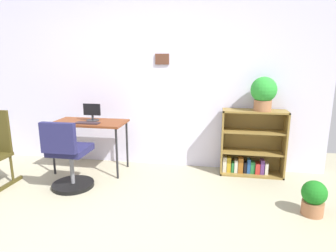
% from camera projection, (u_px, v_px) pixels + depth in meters
% --- Properties ---
extents(ground_plane, '(6.24, 6.24, 0.00)m').
position_uv_depth(ground_plane, '(86.00, 246.00, 2.51)').
color(ground_plane, '#A39D82').
extents(wall_back, '(5.20, 0.12, 2.49)m').
position_uv_depth(wall_back, '(145.00, 83.00, 4.29)').
color(wall_back, silver).
rests_on(wall_back, ground_plane).
extents(desk, '(1.01, 0.52, 0.73)m').
position_uv_depth(desk, '(90.00, 126.00, 4.07)').
color(desk, brown).
rests_on(desk, ground_plane).
extents(monitor, '(0.25, 0.18, 0.25)m').
position_uv_depth(monitor, '(92.00, 113.00, 4.08)').
color(monitor, '#262628').
rests_on(monitor, desk).
extents(keyboard, '(0.33, 0.11, 0.02)m').
position_uv_depth(keyboard, '(88.00, 123.00, 3.92)').
color(keyboard, '#302327').
rests_on(keyboard, desk).
extents(office_chair, '(0.52, 0.55, 0.89)m').
position_uv_depth(office_chair, '(68.00, 160.00, 3.53)').
color(office_chair, black).
rests_on(office_chair, ground_plane).
extents(bookshelf_low, '(0.86, 0.30, 0.92)m').
position_uv_depth(bookshelf_low, '(251.00, 146.00, 4.03)').
color(bookshelf_low, olive).
rests_on(bookshelf_low, ground_plane).
extents(potted_plant_on_shelf, '(0.34, 0.34, 0.45)m').
position_uv_depth(potted_plant_on_shelf, '(264.00, 92.00, 3.78)').
color(potted_plant_on_shelf, '#9E6642').
rests_on(potted_plant_on_shelf, bookshelf_low).
extents(potted_plant_floor, '(0.25, 0.25, 0.37)m').
position_uv_depth(potted_plant_floor, '(314.00, 197.00, 2.98)').
color(potted_plant_floor, '#9E6642').
rests_on(potted_plant_floor, ground_plane).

